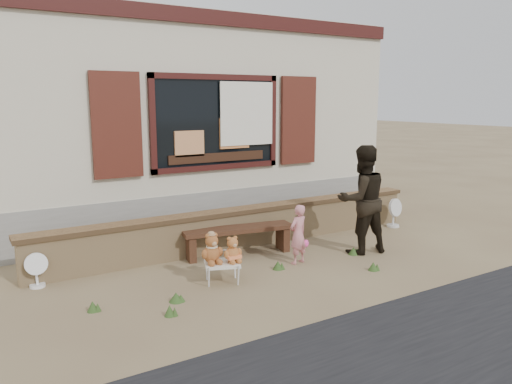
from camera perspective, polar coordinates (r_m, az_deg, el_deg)
ground at (r=7.74m, az=2.34°, el=-8.00°), size 80.00×80.00×0.00m
shopfront at (r=11.35m, az=-10.40°, el=8.04°), size 8.04×5.13×4.00m
brick_wall at (r=8.46m, az=-1.42°, el=-3.97°), size 7.10×0.36×0.67m
bench at (r=7.99m, az=-2.06°, el=-4.89°), size 1.83×0.69×0.46m
folding_chair at (r=6.85m, az=-3.89°, el=-8.22°), size 0.58×0.55×0.29m
teddy_bear_left at (r=6.76m, az=-5.10°, el=-6.37°), size 0.39×0.36×0.42m
teddy_bear_right at (r=6.80m, az=-2.73°, el=-6.50°), size 0.33×0.31×0.36m
child at (r=7.57m, az=4.83°, el=-4.84°), size 0.37×0.29×0.91m
adult at (r=8.19m, az=12.01°, el=-0.85°), size 0.96×0.81×1.75m
fan_left at (r=7.28m, az=-23.82°, el=-8.13°), size 0.29×0.20×0.48m
fan_right at (r=10.10m, az=15.45°, el=-2.28°), size 0.36×0.24×0.57m
grass_tufts at (r=6.90m, az=0.26°, el=-9.78°), size 4.27×0.92×0.13m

